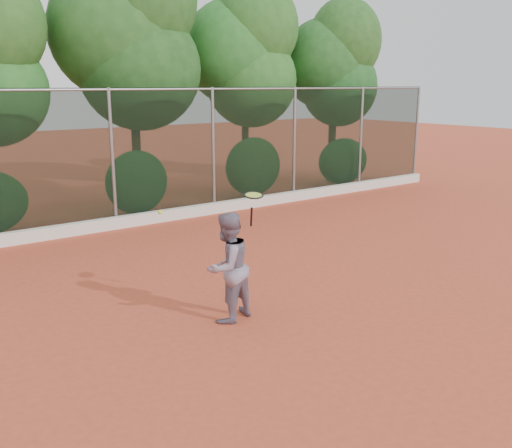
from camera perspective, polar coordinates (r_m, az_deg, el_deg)
ground at (r=9.39m, az=3.71°, el=-8.60°), size 80.00×80.00×0.00m
concrete_curb at (r=14.94m, az=-13.53°, el=0.16°), size 24.00×0.20×0.30m
tennis_player at (r=8.74m, az=-2.86°, el=-4.34°), size 0.98×0.85×1.71m
chainlink_fence at (r=14.81m, az=-14.18°, el=6.73°), size 24.09×0.09×3.50m
foliage_backdrop at (r=16.39m, az=-19.37°, el=15.95°), size 23.70×3.63×7.55m
tennis_racket at (r=8.68m, az=-0.26°, el=2.65°), size 0.40×0.40×0.54m
tennis_ball_in_flight at (r=8.55m, az=-9.57°, el=1.18°), size 0.07×0.07×0.07m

